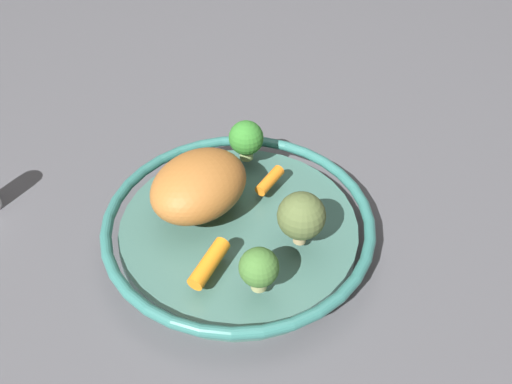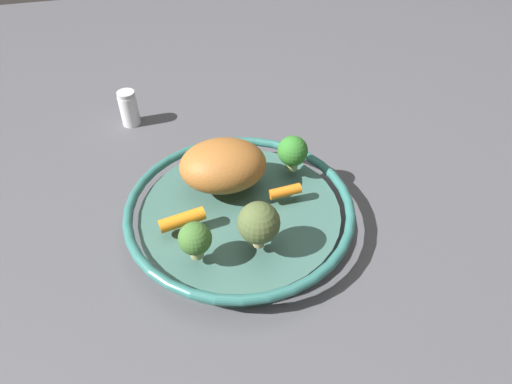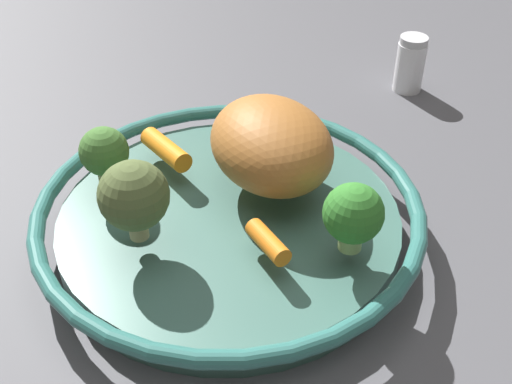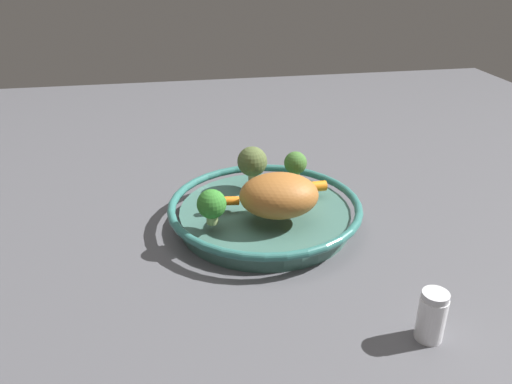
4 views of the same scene
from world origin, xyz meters
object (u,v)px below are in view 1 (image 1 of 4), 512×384
object	(u,v)px
roast_chicken_piece	(199,185)
baby_carrot_right	(209,263)
baby_carrot_left	(273,182)
broccoli_floret_small	(301,216)
broccoli_floret_large	(246,139)
serving_bowl	(239,227)
broccoli_floret_edge	(259,268)

from	to	relation	value
roast_chicken_piece	baby_carrot_right	distance (m)	0.11
roast_chicken_piece	baby_carrot_left	distance (m)	0.11
broccoli_floret_small	broccoli_floret_large	size ratio (longest dim) A/B	1.19
baby_carrot_left	broccoli_floret_small	size ratio (longest dim) A/B	0.68
serving_bowl	broccoli_floret_edge	bearing A→B (deg)	-132.19
serving_bowl	baby_carrot_left	distance (m)	0.08
broccoli_floret_edge	broccoli_floret_large	world-z (taller)	broccoli_floret_large
serving_bowl	roast_chicken_piece	world-z (taller)	roast_chicken_piece
baby_carrot_right	broccoli_floret_large	bearing A→B (deg)	23.79
serving_bowl	baby_carrot_right	bearing A→B (deg)	-165.01
serving_bowl	broccoli_floret_small	size ratio (longest dim) A/B	4.88
roast_chicken_piece	broccoli_floret_edge	xyz separation A→B (m)	(-0.06, -0.14, -0.00)
baby_carrot_left	broccoli_floret_edge	world-z (taller)	broccoli_floret_edge
serving_bowl	baby_carrot_left	size ratio (longest dim) A/B	7.18
broccoli_floret_edge	serving_bowl	bearing A→B (deg)	47.81
broccoli_floret_large	baby_carrot_left	bearing A→B (deg)	-114.37
serving_bowl	broccoli_floret_edge	world-z (taller)	broccoli_floret_edge
broccoli_floret_large	baby_carrot_right	bearing A→B (deg)	-156.21
baby_carrot_left	broccoli_floret_edge	xyz separation A→B (m)	(-0.15, -0.08, 0.02)
baby_carrot_right	broccoli_floret_small	world-z (taller)	broccoli_floret_small
baby_carrot_left	broccoli_floret_small	world-z (taller)	broccoli_floret_small
baby_carrot_right	broccoli_floret_large	size ratio (longest dim) A/B	1.09
serving_bowl	baby_carrot_right	world-z (taller)	baby_carrot_right
baby_carrot_left	broccoli_floret_large	bearing A→B (deg)	65.63
baby_carrot_left	broccoli_floret_edge	bearing A→B (deg)	-151.58
baby_carrot_right	broccoli_floret_edge	world-z (taller)	broccoli_floret_edge
broccoli_floret_small	broccoli_floret_large	bearing A→B (deg)	57.53
broccoli_floret_large	serving_bowl	bearing A→B (deg)	-149.33
broccoli_floret_small	broccoli_floret_large	xyz separation A→B (m)	(0.09, 0.15, -0.01)
broccoli_floret_small	broccoli_floret_edge	bearing A→B (deg)	179.23
baby_carrot_right	broccoli_floret_small	bearing A→B (deg)	-32.85
baby_carrot_left	broccoli_floret_edge	size ratio (longest dim) A/B	0.87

